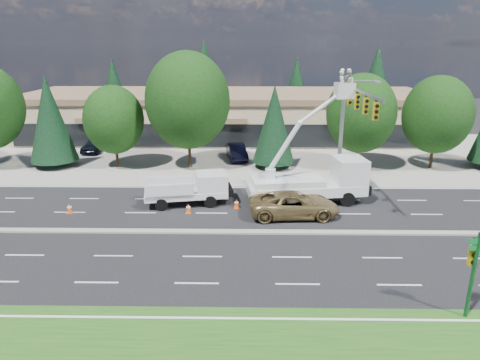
{
  "coord_description": "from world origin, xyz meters",
  "views": [
    {
      "loc": [
        2.44,
        -24.56,
        11.33
      ],
      "look_at": [
        2.0,
        3.37,
        2.4
      ],
      "focal_mm": 32.0,
      "sensor_mm": 36.0,
      "label": 1
    }
  ],
  "objects_px": {
    "signal_mast": "(349,118)",
    "street_sign_pole": "(473,265)",
    "utility_pickup": "(192,192)",
    "bucket_truck": "(317,176)",
    "minivan": "(294,204)"
  },
  "relations": [
    {
      "from": "signal_mast",
      "to": "minivan",
      "type": "relative_size",
      "value": 1.67
    },
    {
      "from": "bucket_truck",
      "to": "minivan",
      "type": "xyz_separation_m",
      "value": [
        -1.93,
        -2.83,
        -1.19
      ]
    },
    {
      "from": "bucket_truck",
      "to": "street_sign_pole",
      "type": "bearing_deg",
      "value": -80.41
    },
    {
      "from": "street_sign_pole",
      "to": "minivan",
      "type": "height_order",
      "value": "street_sign_pole"
    },
    {
      "from": "bucket_truck",
      "to": "minivan",
      "type": "height_order",
      "value": "bucket_truck"
    },
    {
      "from": "street_sign_pole",
      "to": "utility_pickup",
      "type": "relative_size",
      "value": 0.64
    },
    {
      "from": "signal_mast",
      "to": "street_sign_pole",
      "type": "xyz_separation_m",
      "value": [
        1.97,
        -15.45,
        -3.61
      ]
    },
    {
      "from": "utility_pickup",
      "to": "minivan",
      "type": "xyz_separation_m",
      "value": [
        7.27,
        -2.27,
        -0.1
      ]
    },
    {
      "from": "street_sign_pole",
      "to": "bucket_truck",
      "type": "xyz_separation_m",
      "value": [
        -4.37,
        14.03,
        -0.41
      ]
    },
    {
      "from": "minivan",
      "to": "street_sign_pole",
      "type": "bearing_deg",
      "value": -154.0
    },
    {
      "from": "utility_pickup",
      "to": "bucket_truck",
      "type": "relative_size",
      "value": 0.65
    },
    {
      "from": "signal_mast",
      "to": "street_sign_pole",
      "type": "distance_m",
      "value": 15.99
    },
    {
      "from": "utility_pickup",
      "to": "street_sign_pole",
      "type": "bearing_deg",
      "value": -55.58
    },
    {
      "from": "signal_mast",
      "to": "street_sign_pole",
      "type": "relative_size",
      "value": 2.54
    },
    {
      "from": "utility_pickup",
      "to": "bucket_truck",
      "type": "distance_m",
      "value": 9.28
    }
  ]
}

